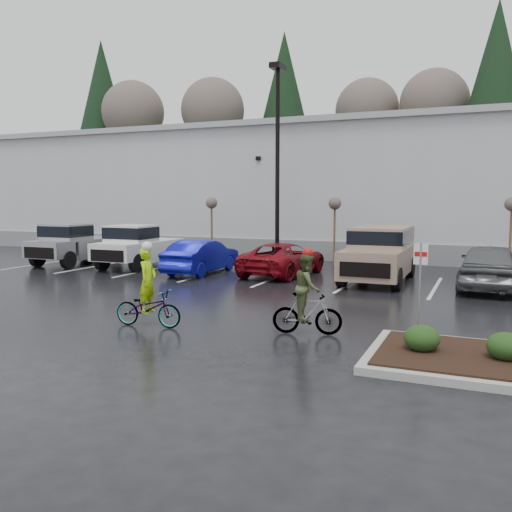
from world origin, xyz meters
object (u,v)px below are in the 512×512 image
at_px(car_red, 283,259).
at_px(sapling_east, 512,208).
at_px(pickup_white, 143,245).
at_px(pickup_silver, 80,243).
at_px(car_blue, 202,257).
at_px(cyclist_olive, 307,302).
at_px(cyclist_hivis, 148,300).
at_px(fire_lane_sign, 420,279).
at_px(sapling_west, 212,206).
at_px(suv_tan, 379,254).
at_px(car_grey, 489,266).
at_px(lamppost, 278,143).
at_px(sapling_mid, 335,207).

bearing_deg(car_red, sapling_east, -149.24).
xyz_separation_m(sapling_east, pickup_white, (-15.42, -4.05, -1.75)).
relative_size(pickup_silver, car_blue, 1.21).
xyz_separation_m(car_blue, cyclist_olive, (7.20, -8.04, 0.05)).
bearing_deg(car_red, cyclist_hivis, 95.59).
height_order(pickup_white, car_red, pickup_white).
xyz_separation_m(fire_lane_sign, cyclist_hivis, (-6.28, -1.03, -0.75)).
relative_size(sapling_west, sapling_east, 1.00).
bearing_deg(pickup_silver, suv_tan, -0.28).
bearing_deg(suv_tan, pickup_white, 178.53).
distance_m(fire_lane_sign, cyclist_olive, 2.56).
bearing_deg(pickup_silver, pickup_white, 3.40).
bearing_deg(pickup_white, car_grey, -2.03).
xyz_separation_m(lamppost, car_red, (1.45, -3.08, -5.02)).
bearing_deg(cyclist_olive, sapling_west, 22.69).
bearing_deg(sapling_west, sapling_east, 0.00).
bearing_deg(pickup_white, suv_tan, -1.47).
distance_m(cyclist_hivis, cyclist_olive, 3.91).
height_order(sapling_mid, car_blue, sapling_mid).
bearing_deg(sapling_west, pickup_white, -109.35).
bearing_deg(lamppost, pickup_silver, -159.94).
height_order(fire_lane_sign, cyclist_olive, fire_lane_sign).
height_order(sapling_mid, cyclist_olive, sapling_mid).
bearing_deg(car_grey, cyclist_olive, 67.65).
xyz_separation_m(sapling_east, fire_lane_sign, (-2.20, -12.80, -1.32)).
height_order(car_grey, cyclist_olive, cyclist_olive).
distance_m(sapling_mid, cyclist_hivis, 14.02).
bearing_deg(sapling_mid, cyclist_olive, -77.72).
xyz_separation_m(pickup_silver, pickup_white, (3.51, 0.21, 0.00)).
bearing_deg(sapling_east, cyclist_hivis, -121.52).
height_order(lamppost, cyclist_olive, lamppost).
relative_size(lamppost, sapling_west, 2.88).
height_order(fire_lane_sign, car_red, fire_lane_sign).
relative_size(cyclist_hivis, cyclist_olive, 1.04).
distance_m(pickup_silver, pickup_white, 3.52).
bearing_deg(sapling_west, cyclist_hivis, -68.26).
bearing_deg(cyclist_hivis, sapling_east, -37.20).
height_order(car_blue, cyclist_olive, cyclist_olive).
bearing_deg(car_red, cyclist_olive, 118.69).
xyz_separation_m(pickup_silver, suv_tan, (14.31, -0.07, 0.05)).
xyz_separation_m(lamppost, sapling_mid, (2.50, 1.00, -2.96)).
relative_size(lamppost, cyclist_hivis, 4.39).
xyz_separation_m(sapling_mid, car_grey, (6.72, -4.57, -1.92)).
bearing_deg(sapling_west, car_grey, -19.09).
bearing_deg(sapling_mid, car_blue, -131.18).
distance_m(car_red, car_grey, 7.78).
relative_size(fire_lane_sign, pickup_silver, 0.42).
bearing_deg(cyclist_olive, car_red, 10.53).
xyz_separation_m(car_blue, car_red, (3.31, 0.90, -0.04)).
bearing_deg(suv_tan, fire_lane_sign, -74.00).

